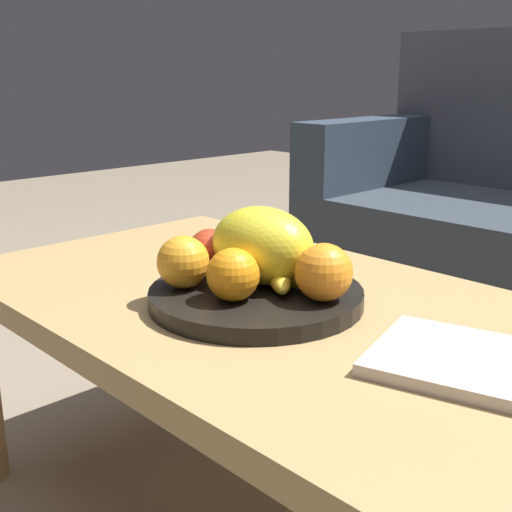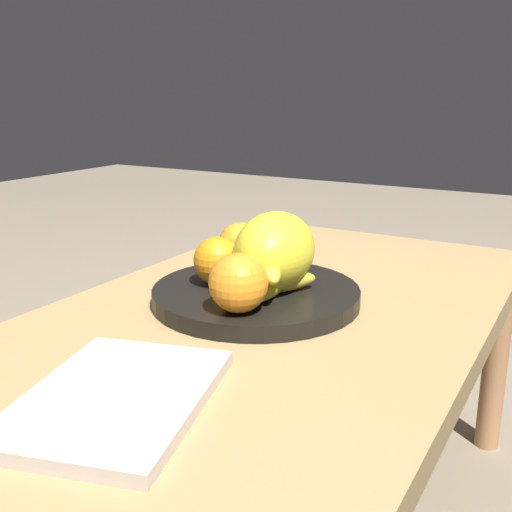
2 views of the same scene
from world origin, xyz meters
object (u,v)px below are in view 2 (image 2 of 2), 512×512
object	(u,v)px
orange_left	(241,246)
magazine	(114,397)
fruit_bowl	(256,295)
melon_large_front	(275,251)
coffee_table	(269,338)
apple_front	(289,250)
banana_bunch	(270,278)
orange_right	(239,283)
orange_front	(218,261)

from	to	relation	value
orange_left	magazine	size ratio (longest dim) A/B	0.32
fruit_bowl	magazine	distance (m)	0.35
fruit_bowl	melon_large_front	xyz separation A→B (m)	(-0.01, 0.03, 0.07)
coffee_table	orange_left	distance (m)	0.18
coffee_table	orange_left	world-z (taller)	orange_left
apple_front	banana_bunch	distance (m)	0.13
orange_right	apple_front	bearing A→B (deg)	-171.69
coffee_table	fruit_bowl	xyz separation A→B (m)	(-0.02, -0.03, 0.06)
orange_left	banana_bunch	xyz separation A→B (m)	(0.10, 0.11, -0.01)
melon_large_front	orange_left	distance (m)	0.12
coffee_table	orange_right	bearing A→B (deg)	0.48
orange_right	fruit_bowl	bearing A→B (deg)	-162.40
coffee_table	fruit_bowl	bearing A→B (deg)	-116.27
coffee_table	banana_bunch	size ratio (longest dim) A/B	7.06
orange_front	apple_front	bearing A→B (deg)	153.49
melon_large_front	orange_left	world-z (taller)	melon_large_front
fruit_bowl	banana_bunch	xyz separation A→B (m)	(0.02, 0.04, 0.04)
coffee_table	banana_bunch	xyz separation A→B (m)	(0.00, 0.00, 0.10)
orange_front	magazine	bearing A→B (deg)	14.98
orange_right	orange_front	bearing A→B (deg)	-133.47
orange_left	orange_right	world-z (taller)	orange_right
coffee_table	fruit_bowl	size ratio (longest dim) A/B	3.46
fruit_bowl	apple_front	xyz separation A→B (m)	(-0.11, 0.00, 0.05)
coffee_table	orange_front	size ratio (longest dim) A/B	14.66
orange_front	magazine	world-z (taller)	orange_front
orange_front	orange_right	size ratio (longest dim) A/B	0.92
coffee_table	orange_front	distance (m)	0.14
orange_right	coffee_table	bearing A→B (deg)	-179.52
apple_front	magazine	bearing A→B (deg)	3.38
orange_right	apple_front	size ratio (longest dim) A/B	1.15
orange_left	magazine	world-z (taller)	orange_left
orange_right	banana_bunch	distance (m)	0.09
magazine	apple_front	bearing A→B (deg)	167.41
orange_left	magazine	bearing A→B (deg)	13.69
orange_right	magazine	distance (m)	0.25
magazine	orange_left	bearing A→B (deg)	177.72
apple_front	magazine	distance (m)	0.46
coffee_table	fruit_bowl	world-z (taller)	fruit_bowl
coffee_table	magazine	xyz separation A→B (m)	(0.33, -0.00, 0.06)
melon_large_front	orange_front	xyz separation A→B (m)	(0.03, -0.09, -0.02)
fruit_bowl	orange_front	size ratio (longest dim) A/B	4.24
apple_front	banana_bunch	bearing A→B (deg)	14.83
coffee_table	banana_bunch	distance (m)	0.10
fruit_bowl	orange_front	distance (m)	0.08
orange_left	banana_bunch	size ratio (longest dim) A/B	0.50
coffee_table	orange_right	world-z (taller)	orange_right
melon_large_front	banana_bunch	world-z (taller)	melon_large_front
melon_large_front	coffee_table	bearing A→B (deg)	13.58
orange_right	banana_bunch	xyz separation A→B (m)	(-0.08, 0.00, -0.02)
coffee_table	apple_front	xyz separation A→B (m)	(-0.12, -0.03, 0.11)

